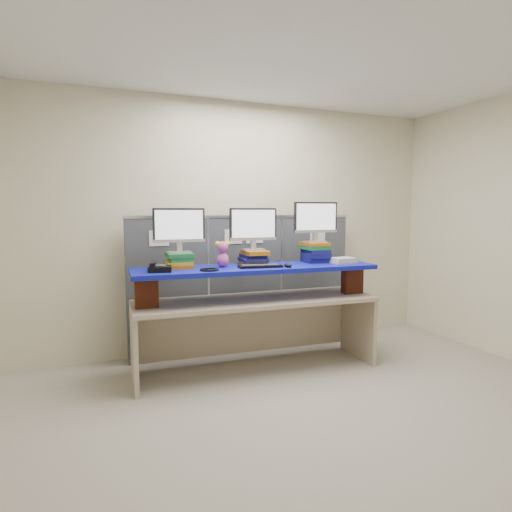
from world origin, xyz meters
name	(u,v)px	position (x,y,z in m)	size (l,w,h in m)	color
room	(332,235)	(0.00, 0.00, 1.40)	(5.00, 4.00, 2.80)	beige
cubicle_partition	(245,283)	(0.00, 1.78, 0.77)	(2.60, 0.06, 1.53)	#3D4048
desk	(256,313)	(-0.12, 1.18, 0.58)	(2.40, 0.81, 0.72)	tan
brick_pier_left	(146,292)	(-1.17, 1.18, 0.86)	(0.20, 0.11, 0.28)	brown
brick_pier_right	(352,280)	(0.93, 1.07, 0.86)	(0.20, 0.11, 0.28)	brown
blue_board	(256,268)	(-0.12, 1.18, 1.02)	(2.37, 0.59, 0.04)	#0C1696
book_stack_left	(180,260)	(-0.83, 1.34, 1.11)	(0.26, 0.30, 0.14)	#AF6010
book_stack_center	(253,258)	(-0.10, 1.29, 1.11)	(0.27, 0.32, 0.14)	gold
book_stack_right	(315,252)	(0.58, 1.26, 1.15)	(0.27, 0.32, 0.21)	#12124F
monitor_left	(179,228)	(-0.83, 1.33, 1.42)	(0.48, 0.15, 0.42)	#B4B4BA
monitor_center	(253,226)	(-0.10, 1.29, 1.42)	(0.48, 0.15, 0.42)	#B4B4BA
monitor_right	(316,219)	(0.59, 1.26, 1.49)	(0.48, 0.15, 0.42)	#B4B4BA
keyboard	(260,266)	(-0.11, 1.08, 1.05)	(0.43, 0.19, 0.03)	black
mouse	(288,265)	(0.14, 1.00, 1.06)	(0.06, 0.12, 0.04)	black
desk_phone	(159,268)	(-1.05, 1.15, 1.07)	(0.23, 0.22, 0.09)	black
headset	(209,270)	(-0.62, 1.05, 1.05)	(0.17, 0.17, 0.02)	black
plush_toy	(223,254)	(-0.43, 1.25, 1.17)	(0.15, 0.11, 0.25)	#CE4E95
binder_stack	(343,260)	(0.80, 1.06, 1.07)	(0.25, 0.21, 0.06)	beige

